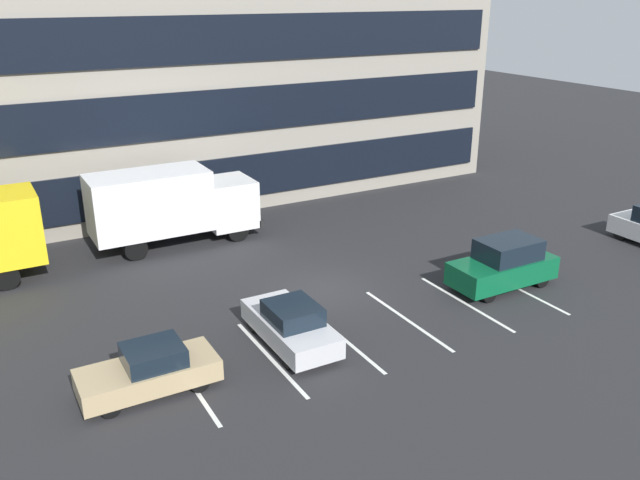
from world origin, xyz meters
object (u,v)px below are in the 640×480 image
suv_forest (504,264)px  box_truck_white (171,203)px  sedan_silver (291,324)px  sedan_tan (150,370)px

suv_forest → box_truck_white: bearing=132.4°
box_truck_white → suv_forest: (10.34, -11.31, -1.08)m
sedan_silver → sedan_tan: bearing=-174.6°
suv_forest → sedan_tan: bearing=-178.3°
suv_forest → sedan_tan: (-14.76, -0.43, -0.28)m
sedan_silver → suv_forest: 9.74m
box_truck_white → sedan_tan: size_ratio=1.90×
sedan_tan → box_truck_white: bearing=69.4°
box_truck_white → sedan_silver: box_truck_white is taller
suv_forest → sedan_silver: bearing=179.7°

